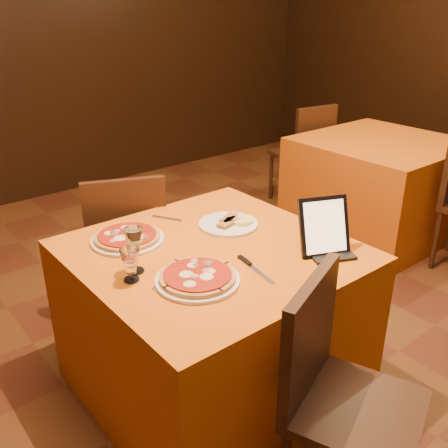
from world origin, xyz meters
TOP-DOWN VIEW (x-y plane):
  - floor at (0.00, 0.00)m, footprint 6.00×7.00m
  - wall_back at (0.00, 3.50)m, footprint 6.00×0.01m
  - main_table at (-0.56, 0.42)m, footprint 1.10×1.10m
  - side_table at (1.57, 1.03)m, footprint 1.10×1.10m
  - chair_main_near at (-0.56, -0.38)m, footprint 0.52×0.52m
  - chair_main_far at (-0.56, 1.23)m, footprint 0.54×0.54m
  - chair_side_far at (1.57, 1.87)m, footprint 0.53×0.53m
  - pizza_near at (-0.77, 0.24)m, footprint 0.32×0.32m
  - pizza_far at (-0.80, 0.72)m, footprint 0.32×0.32m
  - cutlet_dish at (-0.35, 0.57)m, footprint 0.28×0.28m
  - wine_glass at (-0.91, 0.46)m, footprint 0.09×0.09m
  - water_glass at (-0.95, 0.41)m, footprint 0.08×0.08m
  - tablet at (-0.21, 0.11)m, footprint 0.24×0.18m
  - knife at (-0.54, 0.16)m, footprint 0.05×0.23m
  - fork_near at (-0.91, 0.23)m, footprint 0.04×0.15m
  - fork_far at (-0.53, 0.81)m, footprint 0.09×0.15m

SIDE VIEW (x-z plane):
  - floor at x=0.00m, z-range -0.01..0.00m
  - main_table at x=-0.56m, z-range 0.00..0.75m
  - side_table at x=1.57m, z-range 0.00..0.75m
  - chair_main_near at x=-0.56m, z-range 0.00..0.91m
  - chair_main_far at x=-0.56m, z-range 0.00..0.91m
  - chair_side_far at x=1.57m, z-range 0.00..0.91m
  - knife at x=-0.54m, z-range 0.75..0.76m
  - fork_near at x=-0.91m, z-range 0.75..0.76m
  - fork_far at x=-0.53m, z-range 0.75..0.76m
  - cutlet_dish at x=-0.35m, z-range 0.75..0.78m
  - pizza_near at x=-0.77m, z-range 0.75..0.78m
  - pizza_far at x=-0.80m, z-range 0.75..0.78m
  - water_glass at x=-0.95m, z-range 0.75..0.88m
  - wine_glass at x=-0.91m, z-range 0.75..0.94m
  - tablet at x=-0.21m, z-range 0.75..0.99m
  - wall_back at x=0.00m, z-range 0.00..2.80m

